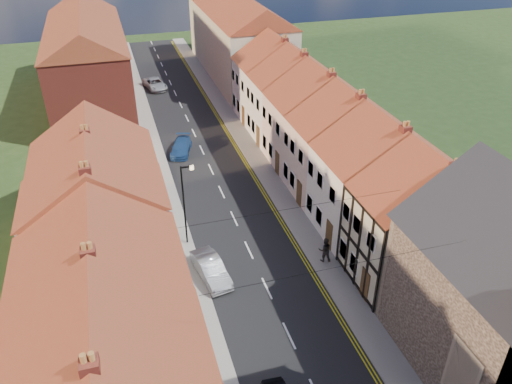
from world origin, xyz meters
The scene contains 20 objects.
road centered at (0.00, 30.00, 0.01)m, with size 7.00×90.00×0.02m, color black.
pavement_left centered at (-4.40, 30.00, 0.06)m, with size 1.80×90.00×0.12m, color #9F9B90.
pavement_right centered at (4.40, 30.00, 0.06)m, with size 1.80×90.00×0.12m, color #9F9B90.
cottage_r_tudor centered at (9.27, 12.70, 4.47)m, with size 8.30×5.20×9.00m.
cottage_r_white_near centered at (9.30, 18.10, 4.47)m, with size 8.30×6.00×9.00m.
cottage_r_cream_mid centered at (9.30, 23.50, 4.48)m, with size 8.30×5.20×9.00m.
cottage_r_pink centered at (9.30, 28.90, 4.47)m, with size 8.30×6.00×9.00m.
cottage_r_white_far centered at (9.30, 34.30, 4.48)m, with size 8.30×5.20×9.00m.
cottage_r_cream_far centered at (9.30, 39.70, 4.47)m, with size 8.30×6.00×9.00m.
cottage_l_white centered at (-9.30, 11.95, 4.37)m, with size 8.30×6.90×8.80m.
cottage_l_brick_mid centered at (-9.30, 18.05, 4.53)m, with size 8.30×5.70×9.10m.
cottage_l_pink centered at (-9.30, 23.85, 4.37)m, with size 8.30×6.30×8.80m.
block_right_far centered at (9.30, 55.00, 5.29)m, with size 8.30×24.20×10.50m.
block_left_far centered at (-9.30, 50.00, 5.29)m, with size 8.30×24.20×10.50m.
lamppost centered at (-3.81, 20.00, 3.54)m, with size 0.88×0.15×6.00m.
car_mid centered at (-3.08, 16.04, 0.67)m, with size 1.41×4.06×1.34m, color #97999E.
car_far centered at (-1.94, 34.00, 0.59)m, with size 1.66×4.08×1.18m, color navy.
car_distant centered at (-2.07, 52.28, 0.63)m, with size 2.08×4.52×1.26m, color #B5B9BD.
pedestrian_left centered at (-5.08, 7.52, 1.02)m, with size 0.66×0.43×1.80m, color black.
pedestrian_right centered at (4.42, 15.37, 1.00)m, with size 0.86×0.67×1.76m, color black.
Camera 1 is at (-7.41, -8.07, 21.26)m, focal length 35.00 mm.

